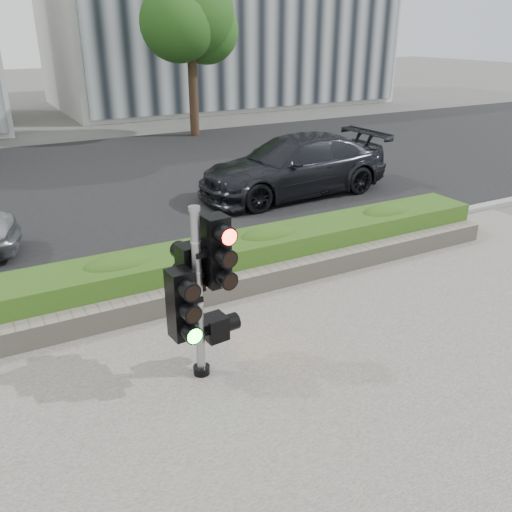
% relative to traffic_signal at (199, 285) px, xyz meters
% --- Properties ---
extents(ground, '(120.00, 120.00, 0.00)m').
position_rel_traffic_signal_xyz_m(ground, '(0.81, -0.20, -1.26)').
color(ground, '#51514C').
rests_on(ground, ground).
extents(sidewalk, '(16.00, 11.00, 0.03)m').
position_rel_traffic_signal_xyz_m(sidewalk, '(0.81, -2.70, -1.24)').
color(sidewalk, '#9E9389').
rests_on(sidewalk, ground).
extents(road, '(60.00, 13.00, 0.02)m').
position_rel_traffic_signal_xyz_m(road, '(0.81, 9.80, -1.25)').
color(road, black).
rests_on(road, ground).
extents(curb, '(60.00, 0.25, 0.12)m').
position_rel_traffic_signal_xyz_m(curb, '(0.81, 2.95, -1.20)').
color(curb, gray).
rests_on(curb, ground).
extents(stone_wall, '(12.00, 0.32, 0.34)m').
position_rel_traffic_signal_xyz_m(stone_wall, '(0.81, 1.70, -1.06)').
color(stone_wall, gray).
rests_on(stone_wall, sidewalk).
extents(hedge, '(12.00, 1.00, 0.68)m').
position_rel_traffic_signal_xyz_m(hedge, '(0.81, 2.35, -0.89)').
color(hedge, '#5B882A').
rests_on(hedge, sidewalk).
extents(tree_right, '(4.10, 3.58, 6.53)m').
position_rel_traffic_signal_xyz_m(tree_right, '(6.30, 15.36, 3.23)').
color(tree_right, black).
rests_on(tree_right, ground).
extents(traffic_signal, '(0.78, 0.60, 2.22)m').
position_rel_traffic_signal_xyz_m(traffic_signal, '(0.00, 0.00, 0.00)').
color(traffic_signal, black).
rests_on(traffic_signal, sidewalk).
extents(car_dark, '(5.26, 2.31, 1.50)m').
position_rel_traffic_signal_xyz_m(car_dark, '(5.31, 6.24, -0.48)').
color(car_dark, black).
rests_on(car_dark, road).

